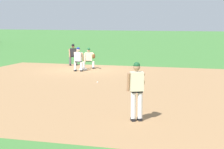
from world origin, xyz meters
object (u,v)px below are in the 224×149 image
(baserunner, at_px, (78,58))
(umpire, at_px, (73,54))
(pitcher, at_px, (137,88))
(first_baseman, at_px, (89,57))
(first_base_bag, at_px, (83,69))
(baseball, at_px, (97,82))

(baserunner, bearing_deg, umpire, 27.48)
(pitcher, distance_m, first_baseman, 14.11)
(baserunner, xyz_separation_m, umpire, (2.96, 1.54, 0.00))
(first_baseman, bearing_deg, first_base_bag, 165.01)
(baseball, height_order, baserunner, baserunner)
(baseball, distance_m, first_baseman, 6.03)
(first_base_bag, relative_size, baserunner, 0.26)
(pitcher, xyz_separation_m, baserunner, (11.29, 6.40, -0.27))
(first_base_bag, bearing_deg, baserunner, 178.73)
(first_base_bag, xyz_separation_m, umpire, (2.22, 1.56, 0.75))
(first_baseman, xyz_separation_m, umpire, (1.59, 1.73, 0.06))
(baseball, distance_m, baserunner, 4.93)
(first_base_bag, height_order, umpire, umpire)
(pitcher, bearing_deg, umpire, 29.13)
(baseball, bearing_deg, first_baseman, 24.05)
(first_base_bag, bearing_deg, first_baseman, -14.99)
(first_base_bag, xyz_separation_m, baseball, (-4.84, -2.61, -0.01))
(first_base_bag, height_order, baseball, first_base_bag)
(baseball, relative_size, pitcher, 0.04)
(first_base_bag, xyz_separation_m, pitcher, (-12.03, -6.39, 1.01))
(first_base_bag, height_order, first_baseman, first_baseman)
(first_base_bag, bearing_deg, umpire, 35.04)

